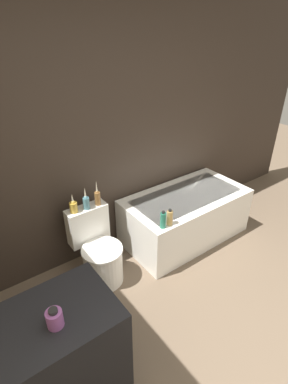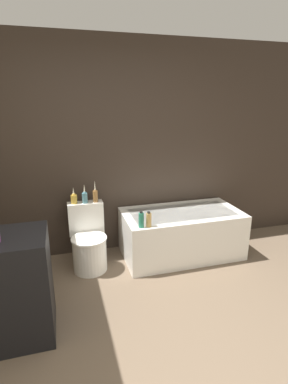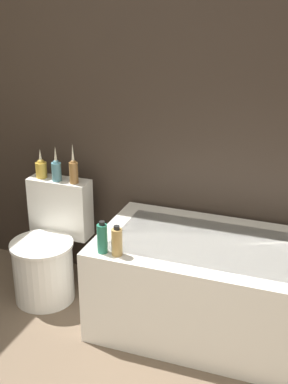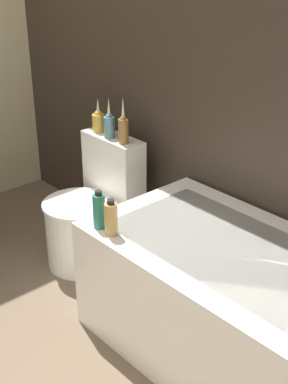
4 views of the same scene
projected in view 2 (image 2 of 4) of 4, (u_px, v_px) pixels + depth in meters
name	position (u px, v px, depth m)	size (l,w,h in m)	color
wall_back_tiled	(107.00, 150.00, 3.64)	(6.40, 0.06, 2.60)	#332821
bathtub	(181.00, 233.00, 3.76)	(1.45, 0.77, 0.57)	white
toilet	(89.00, 243.00, 3.47)	(0.41, 0.54, 0.74)	white
vanity_counter	(1.00, 290.00, 2.37)	(0.77, 0.52, 0.89)	black
vase_gold	(74.00, 198.00, 3.46)	(0.07, 0.07, 0.20)	gold
vase_silver	(85.00, 197.00, 3.47)	(0.06, 0.06, 0.23)	teal
vase_bronze	(95.00, 195.00, 3.50)	(0.06, 0.06, 0.26)	olive
shampoo_bottle_tall	(141.00, 220.00, 3.20)	(0.06, 0.06, 0.18)	#267259
shampoo_bottle_short	(149.00, 220.00, 3.23)	(0.06, 0.06, 0.17)	tan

